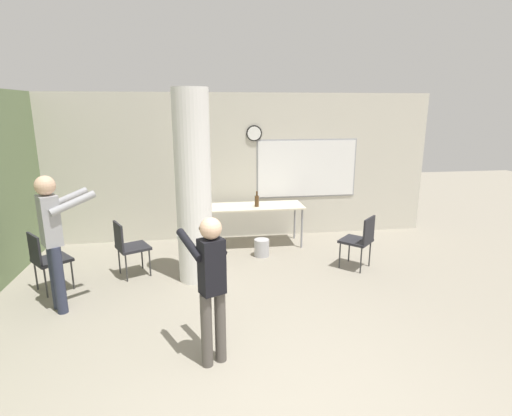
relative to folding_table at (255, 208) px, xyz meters
name	(u,v)px	position (x,y,z in m)	size (l,w,h in m)	color
wall_back	(231,167)	(-0.38, 0.61, 0.68)	(8.00, 0.15, 2.80)	beige
support_pillar	(193,188)	(-1.10, -1.37, 0.69)	(0.51, 0.51, 2.80)	white
folding_table	(255,208)	(0.00, 0.00, 0.00)	(1.77, 0.66, 0.77)	beige
bottle_on_table	(257,201)	(0.02, -0.08, 0.16)	(0.08, 0.08, 0.28)	#4C3319
waste_bin	(262,248)	(0.03, -0.58, -0.56)	(0.26, 0.26, 0.30)	#B2B2B7
chair_by_left_wall	(46,257)	(-3.16, -1.50, -0.20)	(0.62, 0.62, 0.87)	#232328
chair_near_pillar	(128,245)	(-2.12, -1.12, -0.20)	(0.59, 0.59, 0.87)	#232328
chair_mid_room	(360,238)	(1.49, -1.36, -0.20)	(0.62, 0.62, 0.87)	#232328
person_watching_back	(54,233)	(-2.82, -2.08, 0.31)	(0.70, 0.61, 1.75)	#2D3347
person_playing_front	(211,280)	(-0.95, -3.46, 0.19)	(0.50, 0.62, 1.54)	#514C47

